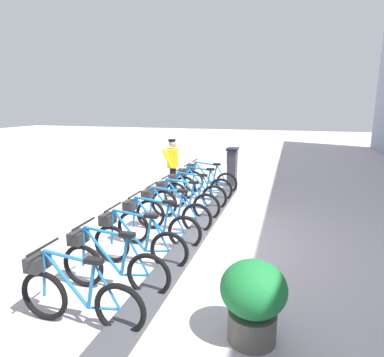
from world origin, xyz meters
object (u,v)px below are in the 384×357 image
(bike_docked_1, at_px, (200,185))
(bike_docked_4, at_px, (170,212))
(bike_docked_3, at_px, (182,201))
(worker_near_rack, at_px, (173,164))
(planter_bush, at_px, (253,297))
(bike_docked_5, at_px, (155,225))
(bike_docked_6, at_px, (135,242))
(payment_kiosk, at_px, (232,166))
(bike_docked_2, at_px, (192,193))
(bike_docked_7, at_px, (110,264))
(bike_docked_0, at_px, (207,179))
(bike_docked_8, at_px, (75,294))

(bike_docked_1, distance_m, bike_docked_4, 2.49)
(bike_docked_3, xyz_separation_m, worker_near_rack, (0.99, -2.11, 0.48))
(planter_bush, bearing_deg, bike_docked_5, -45.35)
(bike_docked_5, distance_m, bike_docked_6, 0.83)
(payment_kiosk, distance_m, bike_docked_2, 2.84)
(bike_docked_5, relative_size, worker_near_rack, 1.04)
(bike_docked_4, bearing_deg, worker_near_rack, -71.42)
(bike_docked_4, bearing_deg, bike_docked_5, 90.00)
(bike_docked_7, distance_m, worker_near_rack, 5.54)
(bike_docked_0, bearing_deg, bike_docked_6, 90.00)
(bike_docked_3, relative_size, bike_docked_8, 1.00)
(bike_docked_8, bearing_deg, bike_docked_5, -90.00)
(bike_docked_0, height_order, planter_bush, bike_docked_0)
(bike_docked_6, distance_m, worker_near_rack, 4.73)
(bike_docked_7, xyz_separation_m, planter_bush, (-2.09, 0.46, 0.11))
(bike_docked_2, distance_m, bike_docked_4, 1.66)
(bike_docked_2, xyz_separation_m, bike_docked_7, (0.00, 4.15, 0.00))
(worker_near_rack, bearing_deg, bike_docked_4, 108.58)
(bike_docked_5, relative_size, bike_docked_7, 1.00)
(payment_kiosk, xyz_separation_m, worker_near_rack, (1.56, 1.50, 0.24))
(bike_docked_2, relative_size, bike_docked_5, 1.00)
(bike_docked_1, xyz_separation_m, bike_docked_5, (0.00, 3.32, 0.00))
(payment_kiosk, bearing_deg, bike_docked_1, 73.61)
(payment_kiosk, relative_size, worker_near_rack, 0.77)
(bike_docked_5, xyz_separation_m, bike_docked_7, (0.00, 1.66, 0.00))
(bike_docked_6, xyz_separation_m, worker_near_rack, (0.99, -4.60, 0.48))
(bike_docked_4, bearing_deg, bike_docked_8, 90.00)
(bike_docked_5, height_order, worker_near_rack, worker_near_rack)
(bike_docked_2, height_order, bike_docked_6, same)
(bike_docked_8, distance_m, worker_near_rack, 6.35)
(planter_bush, bearing_deg, bike_docked_0, -71.53)
(bike_docked_4, bearing_deg, bike_docked_1, -90.00)
(bike_docked_0, height_order, worker_near_rack, worker_near_rack)
(payment_kiosk, bearing_deg, bike_docked_0, 62.83)
(bike_docked_1, distance_m, planter_bush, 5.83)
(bike_docked_4, relative_size, planter_bush, 1.77)
(bike_docked_3, height_order, bike_docked_6, same)
(bike_docked_1, height_order, bike_docked_4, same)
(bike_docked_7, relative_size, planter_bush, 1.77)
(bike_docked_4, height_order, bike_docked_5, same)
(payment_kiosk, distance_m, bike_docked_4, 4.48)
(bike_docked_3, xyz_separation_m, bike_docked_4, (0.00, 0.83, 0.00))
(bike_docked_7, bearing_deg, planter_bush, 167.60)
(bike_docked_0, relative_size, bike_docked_5, 1.00)
(bike_docked_3, distance_m, bike_docked_5, 1.66)
(bike_docked_0, height_order, bike_docked_1, same)
(bike_docked_5, bearing_deg, bike_docked_4, -90.00)
(bike_docked_6, bearing_deg, bike_docked_0, -90.00)
(bike_docked_7, bearing_deg, bike_docked_4, -90.00)
(bike_docked_4, xyz_separation_m, planter_bush, (-2.09, 2.95, 0.11))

